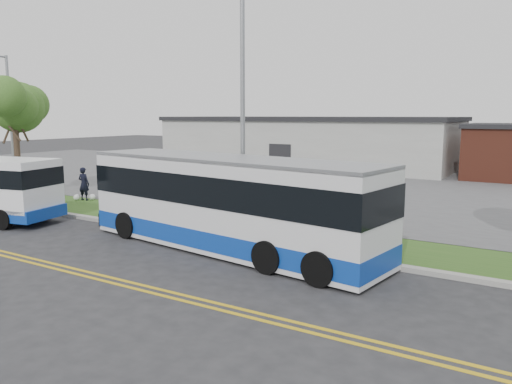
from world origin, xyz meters
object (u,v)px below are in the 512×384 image
Objects in this scene: streetlight_near at (242,95)px; pedestrian at (84,184)px; transit_bus at (227,203)px; tree_west at (14,103)px; parked_car_a at (282,176)px; parked_car_b at (183,168)px; streetlight_far at (9,115)px.

pedestrian is (-10.67, 1.27, -4.27)m from streetlight_near.
tree_west is at bearing 177.47° from transit_bus.
tree_west is 1.38× the size of parked_car_a.
tree_west is at bearing -84.94° from parked_car_b.
tree_west is 12.18m from parked_car_b.
streetlight_far reaches higher than transit_bus.
parked_car_a is 9.24m from parked_car_b.
pedestrian is at bearing -62.14° from parked_car_b.
pedestrian is at bearing 10.46° from tree_west.
streetlight_near is 17.77m from parked_car_b.
pedestrian is at bearing 170.17° from transit_bus.
parked_car_a is at bearing -140.33° from pedestrian.
streetlight_near is at bearing 162.42° from pedestrian.
transit_bus is at bearing -67.56° from streetlight_near.
transit_bus is at bearing -82.83° from parked_car_a.
parked_car_b is (-9.06, 1.81, -0.17)m from parked_car_a.
parked_car_b is (6.32, 8.92, -3.72)m from streetlight_far.
parked_car_b is at bearing 155.17° from parked_car_a.
tree_west is 16.63m from transit_bus.
parked_car_b is at bearing -89.73° from pedestrian.
tree_west is at bearing -154.21° from parked_car_a.
parked_car_a is (-3.62, 9.80, -4.31)m from streetlight_near.
streetlight_near is 19.20m from streetlight_far.
parked_car_b is (-2.02, 10.33, -0.21)m from pedestrian.
parked_car_a is (11.38, 9.33, -4.20)m from tree_west.
streetlight_near is at bearing -1.80° from tree_west.
streetlight_near is 1.90× the size of parked_car_a.
streetlight_near is at bearing -25.64° from parked_car_b.
pedestrian is 11.06m from parked_car_a.
streetlight_far is (-4.00, 2.22, -0.65)m from tree_west.
transit_bus is at bearing -14.28° from streetlight_far.
transit_bus is 2.56× the size of parked_car_b.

